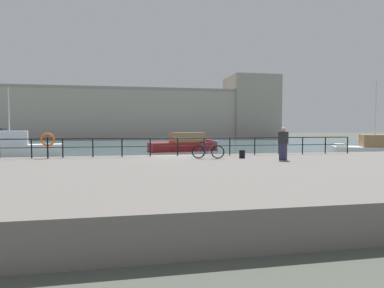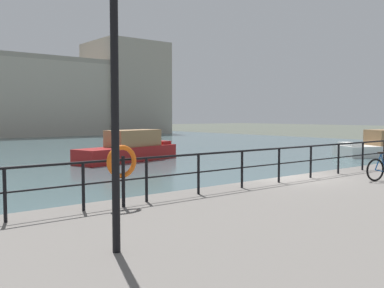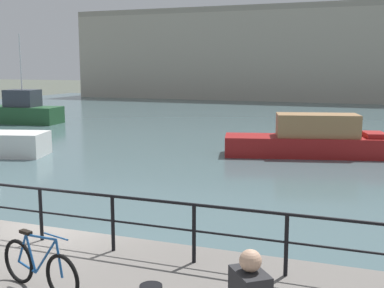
{
  "view_description": "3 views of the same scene",
  "coord_description": "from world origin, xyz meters",
  "views": [
    {
      "loc": [
        -2.11,
        -18.99,
        2.7
      ],
      "look_at": [
        2.03,
        3.68,
        1.46
      ],
      "focal_mm": 29.1,
      "sensor_mm": 36.0,
      "label": 1
    },
    {
      "loc": [
        -11.72,
        -9.45,
        3.06
      ],
      "look_at": [
        -0.41,
        4.57,
        1.89
      ],
      "focal_mm": 40.82,
      "sensor_mm": 36.0,
      "label": 2
    },
    {
      "loc": [
        6.44,
        -8.55,
        4.44
      ],
      "look_at": [
        1.14,
        5.68,
        2.03
      ],
      "focal_mm": 46.37,
      "sensor_mm": 36.0,
      "label": 3
    }
  ],
  "objects": [
    {
      "name": "quay_railing",
      "position": [
        -0.46,
        -0.75,
        1.74
      ],
      "size": [
        24.24,
        0.07,
        1.08
      ],
      "color": "black",
      "rests_on": "quay_promenade"
    },
    {
      "name": "mooring_bollard",
      "position": [
        3.66,
        -2.72,
        1.22
      ],
      "size": [
        0.32,
        0.32,
        0.44
      ],
      "primitive_type": "cylinder",
      "color": "black",
      "rests_on": "quay_promenade"
    },
    {
      "name": "harbor_building",
      "position": [
        5.77,
        57.21,
        6.01
      ],
      "size": [
        65.79,
        11.76,
        15.51
      ],
      "color": "#A89E8E",
      "rests_on": "ground_plane"
    },
    {
      "name": "ground_plane",
      "position": [
        0.0,
        0.0,
        0.0
      ],
      "size": [
        240.0,
        240.0,
        0.0
      ],
      "primitive_type": "plane",
      "color": "#4C5147"
    },
    {
      "name": "quay_promenade",
      "position": [
        0.0,
        -6.5,
        0.5
      ],
      "size": [
        56.0,
        13.0,
        1.0
      ],
      "primitive_type": "cube",
      "color": "slate",
      "rests_on": "ground_plane"
    },
    {
      "name": "moored_white_yacht",
      "position": [
        20.34,
        6.96,
        0.7
      ],
      "size": [
        7.83,
        5.86,
        7.16
      ],
      "rotation": [
        0.0,
        0.0,
        2.66
      ],
      "color": "white",
      "rests_on": "water_basin"
    },
    {
      "name": "life_ring_stand",
      "position": [
        -6.83,
        -0.88,
        1.98
      ],
      "size": [
        0.75,
        0.16,
        1.4
      ],
      "color": "black",
      "rests_on": "quay_promenade"
    },
    {
      "name": "water_basin",
      "position": [
        0.0,
        30.2,
        0.01
      ],
      "size": [
        80.0,
        60.0,
        0.01
      ],
      "primitive_type": "cube",
      "color": "#476066",
      "rests_on": "ground_plane"
    },
    {
      "name": "parked_bicycle",
      "position": [
        1.75,
        -2.64,
        1.39
      ],
      "size": [
        1.72,
        0.53,
        0.98
      ],
      "rotation": [
        0.0,
        0.0,
        -0.27
      ],
      "color": "black",
      "rests_on": "quay_promenade"
    },
    {
      "name": "standing_person",
      "position": [
        5.39,
        -4.11,
        1.87
      ],
      "size": [
        0.49,
        0.52,
        1.69
      ],
      "rotation": [
        0.0,
        0.0,
        3.82
      ],
      "color": "#332D4C",
      "rests_on": "quay_promenade"
    },
    {
      "name": "moored_harbor_tender",
      "position": [
        -12.34,
        10.48,
        0.91
      ],
      "size": [
        7.21,
        3.83,
        6.16
      ],
      "rotation": [
        0.0,
        0.0,
        3.41
      ],
      "color": "white",
      "rests_on": "water_basin"
    },
    {
      "name": "moored_green_narrowboat",
      "position": [
        3.45,
        16.06,
        0.83
      ],
      "size": [
        8.1,
        3.96,
        2.08
      ],
      "rotation": [
        0.0,
        0.0,
        0.25
      ],
      "color": "maroon",
      "rests_on": "water_basin"
    }
  ]
}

